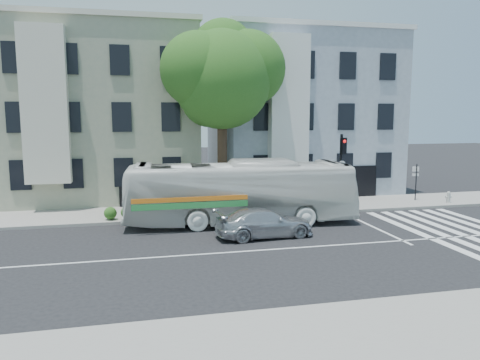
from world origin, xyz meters
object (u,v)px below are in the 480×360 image
object	(u,v)px
fire_hydrant	(448,197)
traffic_signal	(342,163)
sedan	(264,223)
bus	(240,192)

from	to	relation	value
fire_hydrant	traffic_signal	bearing A→B (deg)	-173.95
sedan	fire_hydrant	distance (m)	13.99
sedan	fire_hydrant	bearing A→B (deg)	-74.68
traffic_signal	fire_hydrant	bearing A→B (deg)	-6.67
bus	sedan	xyz separation A→B (m)	(0.48, -2.75, -0.97)
bus	sedan	world-z (taller)	bus
traffic_signal	fire_hydrant	distance (m)	7.99
traffic_signal	fire_hydrant	world-z (taller)	traffic_signal
sedan	fire_hydrant	size ratio (longest dim) A/B	6.44
traffic_signal	sedan	bearing A→B (deg)	-157.83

